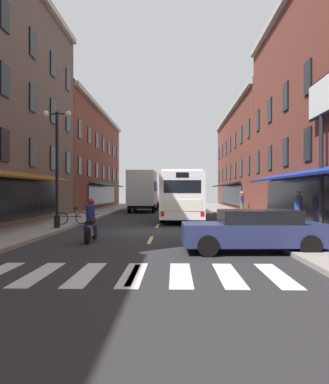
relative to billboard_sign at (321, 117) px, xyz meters
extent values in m
cube|color=#28282B|center=(-7.05, 2.58, -5.08)|extent=(34.80, 80.00, 0.10)
cube|color=#DBCC4C|center=(-7.05, -7.42, -5.03)|extent=(0.14, 2.40, 0.01)
cube|color=#DBCC4C|center=(-7.05, -0.92, -5.03)|extent=(0.14, 2.40, 0.01)
cube|color=#DBCC4C|center=(-7.05, 5.58, -5.03)|extent=(0.14, 2.40, 0.01)
cube|color=#DBCC4C|center=(-7.05, 12.08, -5.03)|extent=(0.14, 2.40, 0.01)
cube|color=#DBCC4C|center=(-7.05, 18.58, -5.03)|extent=(0.14, 2.40, 0.01)
cube|color=#DBCC4C|center=(-7.05, 25.08, -5.03)|extent=(0.14, 2.40, 0.01)
cube|color=#DBCC4C|center=(-7.05, 31.58, -5.03)|extent=(0.14, 2.40, 0.01)
cube|color=#DBCC4C|center=(-7.05, 38.08, -5.03)|extent=(0.14, 2.40, 0.01)
cube|color=silver|center=(-9.25, -7.42, -5.03)|extent=(0.50, 2.80, 0.01)
cube|color=silver|center=(-8.15, -7.42, -5.03)|extent=(0.50, 2.80, 0.01)
cube|color=silver|center=(-7.05, -7.42, -5.03)|extent=(0.50, 2.80, 0.01)
cube|color=silver|center=(-5.95, -7.42, -5.03)|extent=(0.50, 2.80, 0.01)
cube|color=silver|center=(-4.85, -7.42, -5.03)|extent=(0.50, 2.80, 0.01)
cube|color=silver|center=(-3.75, -7.42, -5.03)|extent=(0.50, 2.80, 0.01)
cube|color=gray|center=(-12.95, 2.58, -4.96)|extent=(3.00, 80.00, 0.14)
cube|color=gray|center=(-1.15, 2.58, -4.96)|extent=(3.00, 80.00, 0.14)
cube|color=black|center=(-14.41, 2.58, -3.48)|extent=(0.10, 16.00, 2.10)
cube|color=brown|center=(-13.70, 2.58, -2.28)|extent=(1.38, 14.93, 0.44)
cube|color=black|center=(-14.41, 2.58, -0.83)|extent=(0.10, 1.00, 1.60)
cube|color=black|center=(-14.41, 6.39, -0.83)|extent=(0.10, 1.00, 1.60)
cube|color=black|center=(-14.41, 10.20, -0.83)|extent=(0.10, 1.00, 1.60)
cube|color=black|center=(-14.41, 14.01, -0.83)|extent=(0.10, 1.00, 1.60)
cube|color=black|center=(-14.41, 2.58, 2.37)|extent=(0.10, 1.00, 1.60)
cube|color=black|center=(-14.41, 6.39, 2.37)|extent=(0.10, 1.00, 1.60)
cube|color=black|center=(-14.41, 10.20, 2.37)|extent=(0.10, 1.00, 1.60)
cube|color=black|center=(-14.41, 14.01, 2.37)|extent=(0.10, 1.00, 1.60)
cube|color=black|center=(-14.41, 2.58, 5.57)|extent=(0.10, 1.00, 1.60)
cube|color=black|center=(-14.41, 6.39, 5.57)|extent=(0.10, 1.00, 1.60)
cube|color=black|center=(-14.41, 10.20, 5.57)|extent=(0.10, 1.00, 1.60)
cube|color=black|center=(-14.41, 14.01, 5.57)|extent=(0.10, 1.00, 1.60)
cube|color=brown|center=(-18.45, 29.25, 0.64)|extent=(8.00, 26.57, 11.35)
cube|color=#B2AD9E|center=(-14.35, 29.25, 5.97)|extent=(0.44, 26.07, 0.40)
cube|color=black|center=(-14.41, 29.25, -3.48)|extent=(0.10, 16.00, 2.10)
cube|color=#1E6638|center=(-13.70, 29.25, -2.28)|extent=(1.38, 14.93, 0.44)
cube|color=black|center=(-14.41, 17.82, -0.83)|extent=(0.10, 1.00, 1.60)
cube|color=black|center=(-14.41, 21.63, -0.83)|extent=(0.10, 1.00, 1.60)
cube|color=black|center=(-14.41, 25.44, -0.83)|extent=(0.10, 1.00, 1.60)
cube|color=black|center=(-14.41, 29.25, -0.83)|extent=(0.10, 1.00, 1.60)
cube|color=black|center=(-14.41, 33.06, -0.83)|extent=(0.10, 1.00, 1.60)
cube|color=black|center=(-14.41, 36.87, -0.83)|extent=(0.10, 1.00, 1.60)
cube|color=black|center=(-14.41, 40.68, -0.83)|extent=(0.10, 1.00, 1.60)
cube|color=black|center=(-14.41, 17.82, 2.37)|extent=(0.10, 1.00, 1.60)
cube|color=black|center=(-14.41, 21.63, 2.37)|extent=(0.10, 1.00, 1.60)
cube|color=black|center=(-14.41, 25.44, 2.37)|extent=(0.10, 1.00, 1.60)
cube|color=black|center=(-14.41, 29.25, 2.37)|extent=(0.10, 1.00, 1.60)
cube|color=black|center=(-14.41, 33.06, 2.37)|extent=(0.10, 1.00, 1.60)
cube|color=black|center=(-14.41, 36.87, 2.37)|extent=(0.10, 1.00, 1.60)
cube|color=black|center=(-14.41, 40.68, 2.37)|extent=(0.10, 1.00, 1.60)
cube|color=black|center=(0.31, 2.58, -3.48)|extent=(0.10, 16.00, 2.10)
cube|color=navy|center=(-0.40, 2.58, -2.28)|extent=(1.38, 14.93, 0.44)
cube|color=black|center=(0.31, 2.58, -0.83)|extent=(0.10, 1.00, 1.60)
cube|color=black|center=(0.31, 6.39, -0.83)|extent=(0.10, 1.00, 1.60)
cube|color=black|center=(0.31, 10.20, -0.83)|extent=(0.10, 1.00, 1.60)
cube|color=black|center=(0.31, 14.01, -0.83)|extent=(0.10, 1.00, 1.60)
cube|color=black|center=(0.31, 2.58, 2.37)|extent=(0.10, 1.00, 1.60)
cube|color=black|center=(0.31, 6.39, 2.37)|extent=(0.10, 1.00, 1.60)
cube|color=black|center=(0.31, 10.20, 2.37)|extent=(0.10, 1.00, 1.60)
cube|color=black|center=(0.31, 14.01, 2.37)|extent=(0.10, 1.00, 1.60)
cube|color=brown|center=(4.35, 29.25, 0.66)|extent=(8.00, 26.57, 11.40)
cube|color=#B2AD9E|center=(0.25, 29.25, 6.01)|extent=(0.44, 26.07, 0.40)
cube|color=black|center=(0.31, 29.25, -3.48)|extent=(0.10, 16.00, 2.10)
cube|color=black|center=(-0.40, 29.25, -2.28)|extent=(1.38, 14.93, 0.44)
cube|color=black|center=(0.31, 17.82, -0.83)|extent=(0.10, 1.00, 1.60)
cube|color=black|center=(0.31, 21.63, -0.83)|extent=(0.10, 1.00, 1.60)
cube|color=black|center=(0.31, 25.44, -0.83)|extent=(0.10, 1.00, 1.60)
cube|color=black|center=(0.31, 29.25, -0.83)|extent=(0.10, 1.00, 1.60)
cube|color=black|center=(0.31, 33.06, -0.83)|extent=(0.10, 1.00, 1.60)
cube|color=black|center=(0.31, 36.87, -0.83)|extent=(0.10, 1.00, 1.60)
cube|color=black|center=(0.31, 40.68, -0.83)|extent=(0.10, 1.00, 1.60)
cube|color=black|center=(0.31, 17.82, 2.37)|extent=(0.10, 1.00, 1.60)
cube|color=black|center=(0.31, 21.63, 2.37)|extent=(0.10, 1.00, 1.60)
cube|color=black|center=(0.31, 25.44, 2.37)|extent=(0.10, 1.00, 1.60)
cube|color=black|center=(0.31, 29.25, 2.37)|extent=(0.10, 1.00, 1.60)
cube|color=black|center=(0.31, 33.06, 2.37)|extent=(0.10, 1.00, 1.60)
cube|color=black|center=(0.31, 36.87, 2.37)|extent=(0.10, 1.00, 1.60)
cube|color=black|center=(0.31, 40.68, 2.37)|extent=(0.10, 1.00, 1.60)
cylinder|color=black|center=(0.00, 0.00, -2.40)|extent=(0.18, 0.18, 4.99)
cylinder|color=black|center=(0.00, 0.00, -4.77)|extent=(0.40, 0.40, 0.24)
cube|color=black|center=(0.00, 0.00, 0.80)|extent=(0.10, 2.72, 1.57)
cube|color=silver|center=(-0.06, 0.00, 0.80)|extent=(0.04, 2.56, 1.41)
cube|color=silver|center=(0.06, 0.00, 0.80)|extent=(0.04, 2.56, 1.41)
cube|color=white|center=(-5.59, 11.04, -3.33)|extent=(2.71, 11.81, 2.71)
cube|color=silver|center=(-5.59, 11.04, -1.91)|extent=(2.49, 10.61, 0.16)
cube|color=black|center=(-5.58, 11.34, -3.13)|extent=(2.72, 9.41, 0.96)
cube|color=#193899|center=(-5.59, 11.04, -4.43)|extent=(2.73, 11.41, 0.36)
cube|color=black|center=(-5.51, 16.89, -3.13)|extent=(2.25, 0.15, 1.10)
cube|color=black|center=(-5.67, 5.19, -2.83)|extent=(2.05, 0.15, 0.70)
cube|color=silver|center=(-5.67, 5.18, -3.87)|extent=(2.15, 0.13, 0.64)
cube|color=black|center=(-5.67, 5.18, -2.19)|extent=(0.70, 0.11, 0.28)
cube|color=red|center=(-6.76, 5.19, -4.33)|extent=(0.20, 0.08, 0.28)
cube|color=red|center=(-4.57, 5.16, -4.33)|extent=(0.20, 0.08, 0.28)
cylinder|color=black|center=(-6.71, 14.95, -4.53)|extent=(0.31, 1.00, 1.00)
cylinder|color=black|center=(-4.36, 14.92, -4.53)|extent=(0.31, 1.00, 1.00)
cylinder|color=black|center=(-6.81, 7.67, -4.53)|extent=(0.31, 1.00, 1.00)
cylinder|color=black|center=(-4.46, 7.64, -4.53)|extent=(0.31, 1.00, 1.00)
cube|color=white|center=(-9.05, 23.73, -3.48)|extent=(2.33, 2.48, 2.40)
cube|color=black|center=(-9.03, 24.92, -2.63)|extent=(2.00, 0.12, 0.80)
cube|color=silver|center=(-9.09, 19.95, -2.78)|extent=(2.45, 5.12, 3.11)
cube|color=navy|center=(-7.87, 19.94, -2.62)|extent=(0.09, 3.06, 0.90)
cube|color=black|center=(-9.07, 21.18, -4.48)|extent=(1.97, 7.17, 0.24)
cylinder|color=black|center=(-10.15, 23.54, -4.58)|extent=(0.29, 0.90, 0.90)
cylinder|color=black|center=(-7.95, 23.52, -4.58)|extent=(0.29, 0.90, 0.90)
cylinder|color=black|center=(-10.19, 19.20, -4.58)|extent=(0.29, 0.90, 0.90)
cylinder|color=black|center=(-7.99, 19.17, -4.58)|extent=(0.29, 0.90, 0.90)
cube|color=maroon|center=(-9.00, 33.02, -4.46)|extent=(1.92, 4.71, 0.67)
cube|color=black|center=(-9.00, 32.83, -3.91)|extent=(1.73, 2.55, 0.50)
cube|color=red|center=(-9.78, 30.70, -4.23)|extent=(0.20, 0.06, 0.14)
cube|color=red|center=(-8.28, 30.68, -4.23)|extent=(0.20, 0.06, 0.14)
cylinder|color=black|center=(-9.86, 34.67, -4.71)|extent=(0.23, 0.64, 0.64)
cylinder|color=black|center=(-8.10, 34.65, -4.71)|extent=(0.23, 0.64, 0.64)
cylinder|color=black|center=(-9.90, 31.39, -4.71)|extent=(0.23, 0.64, 0.64)
cylinder|color=black|center=(-8.15, 31.36, -4.71)|extent=(0.23, 0.64, 0.64)
cube|color=navy|center=(-3.62, -4.01, -4.45)|extent=(4.47, 1.93, 0.68)
cube|color=black|center=(-3.44, -4.00, -3.92)|extent=(2.44, 1.71, 0.45)
cube|color=red|center=(-1.45, -3.23, -4.21)|extent=(0.07, 0.20, 0.14)
cylinder|color=black|center=(-5.11, -4.90, -4.71)|extent=(0.65, 0.24, 0.64)
cylinder|color=black|center=(-5.16, -3.21, -4.71)|extent=(0.65, 0.24, 0.64)
cylinder|color=black|center=(-2.08, -4.81, -4.71)|extent=(0.65, 0.24, 0.64)
cylinder|color=black|center=(-2.14, -3.12, -4.71)|extent=(0.65, 0.24, 0.64)
cylinder|color=black|center=(-9.31, -0.71, -4.72)|extent=(0.11, 0.62, 0.62)
cylinder|color=black|center=(-9.29, -2.16, -4.72)|extent=(0.13, 0.62, 0.62)
cylinder|color=#B2B2B7|center=(-9.31, -0.83, -4.42)|extent=(0.08, 0.33, 0.68)
ellipsoid|color=black|center=(-9.31, -1.26, -4.22)|extent=(0.33, 0.57, 0.28)
cube|color=black|center=(-9.30, -1.66, -4.29)|extent=(0.27, 0.56, 0.12)
cube|color=#B2B2B7|center=(-9.30, -1.44, -4.63)|extent=(0.25, 0.40, 0.30)
cylinder|color=#B2B2B7|center=(-9.31, -0.93, -4.01)|extent=(0.62, 0.05, 0.04)
cylinder|color=navy|center=(-9.30, -1.59, -3.90)|extent=(0.35, 0.46, 0.66)
sphere|color=maroon|center=(-9.30, -1.48, -3.50)|extent=(0.26, 0.26, 0.26)
cylinder|color=navy|center=(-9.48, -1.56, -4.63)|extent=(0.15, 0.36, 0.56)
cylinder|color=navy|center=(-9.12, -1.55, -4.63)|extent=(0.15, 0.36, 0.56)
torus|color=black|center=(-12.19, 4.65, -4.56)|extent=(0.66, 0.19, 0.66)
torus|color=black|center=(-11.16, 4.88, -4.56)|extent=(0.66, 0.19, 0.66)
cylinder|color=black|center=(-11.67, 4.77, -4.46)|extent=(0.98, 0.26, 0.04)
cylinder|color=black|center=(-11.50, 4.81, -4.28)|extent=(0.14, 0.07, 0.50)
cube|color=black|center=(-11.48, 4.81, -4.01)|extent=(0.22, 0.16, 0.06)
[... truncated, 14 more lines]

